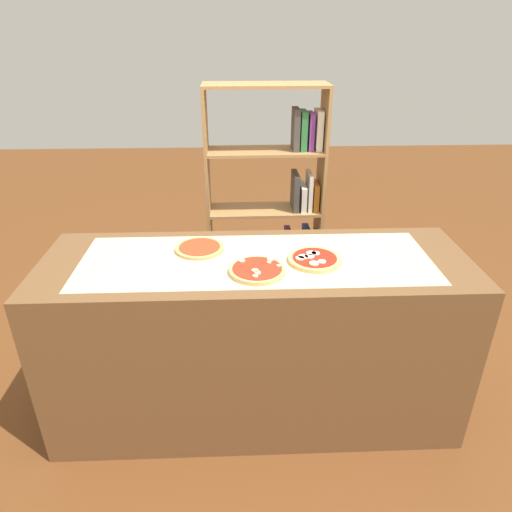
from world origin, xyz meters
The scene contains 7 objects.
ground_plane centered at (0.00, 0.00, 0.00)m, with size 12.00×12.00×0.00m, color brown.
counter centered at (0.00, 0.00, 0.45)m, with size 2.03×0.69×0.91m, color brown.
parchment_paper centered at (0.00, 0.00, 0.91)m, with size 1.64×0.55×0.00m, color beige.
pizza_plain_0 centered at (-0.27, 0.12, 0.92)m, with size 0.24×0.24×0.02m.
pizza_mushroom_1 centered at (0.00, -0.13, 0.92)m, with size 0.25×0.25×0.03m.
pizza_mozzarella_2 centered at (0.27, -0.03, 0.92)m, with size 0.25×0.25×0.03m.
bookshelf centered at (0.20, 0.94, 0.73)m, with size 0.76×0.27×1.59m.
Camera 1 is at (-0.08, -1.91, 1.90)m, focal length 32.21 mm.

